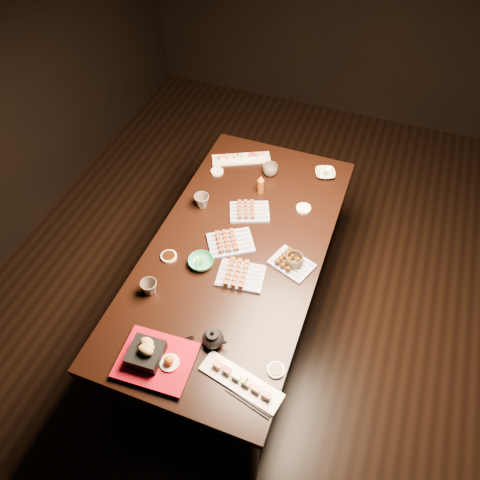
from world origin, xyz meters
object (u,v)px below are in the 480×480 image
Objects in this scene: edamame_bowl_cream at (325,173)px; condiment_bottle at (261,184)px; sushi_platter_near at (241,380)px; edamame_bowl_green at (201,262)px; teacup_far_right at (270,170)px; yakitori_plate_right at (241,274)px; teacup_mid_right at (294,261)px; teapot at (213,337)px; yakitori_plate_center at (231,240)px; dining_table at (237,289)px; sushi_platter_far at (241,157)px; teacup_far_left at (202,201)px; teacup_near_left at (149,287)px; yakitori_plate_left at (250,209)px.

condiment_bottle is at bearing -139.51° from edamame_bowl_cream.
sushi_platter_near is 2.88× the size of edamame_bowl_green.
teacup_far_right is (-0.32, -0.11, 0.02)m from edamame_bowl_cream.
teacup_mid_right is (0.23, 0.17, 0.01)m from yakitori_plate_right.
teapot is at bearing -84.50° from teacup_far_right.
yakitori_plate_center is at bearing 108.23° from teapot.
dining_table is at bearing -179.54° from teacup_mid_right.
sushi_platter_far is 4.20× the size of teacup_far_left.
teapot reaches higher than yakitori_plate_right.
dining_table is 0.84m from sushi_platter_near.
dining_table is 0.52m from teacup_mid_right.
sushi_platter_near is at bearing -77.11° from yakitori_plate_right.
yakitori_plate_center is at bearing 176.69° from teacup_mid_right.
teacup_near_left is at bearing -155.82° from yakitori_plate_right.
condiment_bottle is (-0.12, 1.01, 0.01)m from teapot.
yakitori_plate_right is (-0.20, 0.52, 0.01)m from sushi_platter_near.
sushi_platter_far reaches higher than edamame_bowl_cream.
edamame_bowl_cream is at bearing 64.13° from edamame_bowl_green.
sushi_platter_near is 1.47m from sushi_platter_far.
teapot reaches higher than yakitori_plate_center.
teacup_far_left reaches higher than teacup_far_right.
dining_table is 4.95× the size of sushi_platter_far.
dining_table is 0.65m from teacup_near_left.
yakitori_plate_center is 0.23m from yakitori_plate_right.
yakitori_plate_right is 0.55m from teacup_far_left.
dining_table is 14.85× the size of edamame_bowl_cream.
teacup_far_left is (-0.61, 0.23, 0.00)m from teacup_mid_right.
sushi_platter_near is 3.23× the size of teapot.
sushi_platter_far is 3.00× the size of edamame_bowl_cream.
condiment_bottle is (-0.30, 1.14, 0.04)m from sushi_platter_near.
dining_table is 0.49m from yakitori_plate_left.
teacup_near_left reaches higher than yakitori_plate_right.
yakitori_plate_right is 0.92m from edamame_bowl_cream.
teacup_far_left is at bearing 89.63° from teacup_near_left.
teacup_far_right is at bearing 100.19° from teapot.
teacup_mid_right and teacup_far_right have the same top height.
edamame_bowl_green is 0.42m from teacup_far_left.
teacup_mid_right is 0.99× the size of teacup_far_right.
sushi_platter_far is 0.47m from yakitori_plate_left.
yakitori_plate_left is 0.56m from edamame_bowl_cream.
teacup_mid_right reaches higher than sushi_platter_near.
edamame_bowl_cream is 1.32× the size of teacup_far_right.
teacup_mid_right is at bearing -35.93° from yakitori_plate_center.
sushi_platter_near is 0.69m from teacup_mid_right.
dining_table is at bearing -88.28° from teacup_far_right.
dining_table is 0.44m from yakitori_plate_right.
yakitori_plate_right is (0.32, -0.86, 0.01)m from sushi_platter_far.
yakitori_plate_left is 2.55× the size of teacup_far_left.
yakitori_plate_right is at bearing -80.20° from condiment_bottle.
edamame_bowl_cream is 1.40× the size of teacup_far_left.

